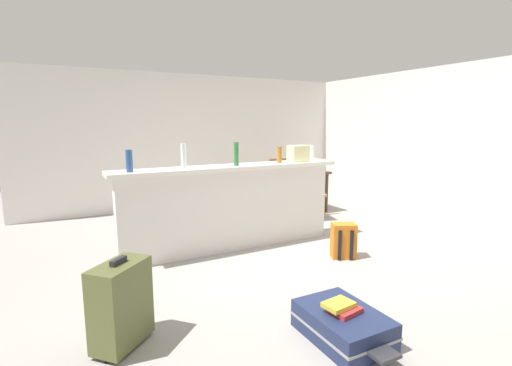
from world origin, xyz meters
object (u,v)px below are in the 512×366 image
object	(u,v)px
bottle_white	(312,152)
bottle_amber	(279,155)
grocery_bag	(298,154)
suitcase_upright_olive	(121,304)
dining_chair_far_side	(276,179)
suitcase_flat_navy	(343,325)
book_stack	(342,308)
backpack_orange	(343,241)
dining_table	(294,176)
bottle_green	(236,154)
bottle_blue	(129,161)
dining_chair_near_partition	(309,188)
bottle_clear	(184,156)

from	to	relation	value
bottle_white	bottle_amber	bearing A→B (deg)	-169.32
grocery_bag	suitcase_upright_olive	size ratio (longest dim) A/B	0.39
dining_chair_far_side	suitcase_flat_navy	distance (m)	4.60
suitcase_upright_olive	book_stack	size ratio (longest dim) A/B	2.45
suitcase_upright_olive	backpack_orange	world-z (taller)	suitcase_upright_olive
bottle_amber	dining_chair_far_side	size ratio (longest dim) A/B	0.23
bottle_amber	backpack_orange	bearing A→B (deg)	-66.91
dining_table	suitcase_upright_olive	bearing A→B (deg)	-139.99
bottle_white	grocery_bag	xyz separation A→B (m)	(-0.30, -0.10, 0.00)
backpack_orange	book_stack	world-z (taller)	backpack_orange
dining_table	backpack_orange	size ratio (longest dim) A/B	2.62
bottle_green	book_stack	size ratio (longest dim) A/B	1.06
dining_table	dining_chair_far_side	distance (m)	0.60
dining_chair_far_side	bottle_blue	bearing A→B (deg)	-147.32
dining_chair_near_partition	dining_chair_far_side	xyz separation A→B (m)	(0.05, 1.13, 0.00)
dining_table	grocery_bag	bearing A→B (deg)	-122.15
bottle_white	backpack_orange	distance (m)	1.41
dining_table	suitcase_flat_navy	xyz separation A→B (m)	(-1.95, -3.56, -0.54)
bottle_clear	backpack_orange	xyz separation A→B (m)	(1.66, -0.88, -1.02)
bottle_clear	book_stack	size ratio (longest dim) A/B	1.07
bottle_amber	dining_chair_far_side	bearing A→B (deg)	59.40
dining_table	dining_chair_near_partition	xyz separation A→B (m)	(-0.05, -0.54, -0.13)
bottle_green	dining_chair_near_partition	xyz separation A→B (m)	(1.74, 0.84, -0.71)
book_stack	bottle_clear	bearing A→B (deg)	102.42
bottle_white	dining_chair_far_side	distance (m)	2.04
dining_chair_near_partition	book_stack	size ratio (longest dim) A/B	3.40
suitcase_upright_olive	bottle_amber	bearing A→B (deg)	33.63
bottle_amber	bottle_white	world-z (taller)	bottle_amber
bottle_green	backpack_orange	world-z (taller)	bottle_green
bottle_blue	suitcase_flat_navy	bearing A→B (deg)	-63.11
bottle_green	backpack_orange	bearing A→B (deg)	-40.51
bottle_clear	dining_table	size ratio (longest dim) A/B	0.27
suitcase_flat_navy	book_stack	distance (m)	0.15
bottle_blue	bottle_amber	xyz separation A→B (m)	(1.90, 0.00, -0.01)
bottle_green	backpack_orange	xyz separation A→B (m)	(1.00, -0.86, -1.02)
book_stack	bottle_white	bearing A→B (deg)	58.39
bottle_clear	bottle_amber	world-z (taller)	bottle_clear
bottle_blue	suitcase_flat_navy	size ratio (longest dim) A/B	0.29
grocery_bag	dining_table	bearing A→B (deg)	57.85
bottle_clear	dining_table	distance (m)	2.87
suitcase_upright_olive	backpack_orange	size ratio (longest dim) A/B	1.60
bottle_clear	suitcase_upright_olive	xyz separation A→B (m)	(-0.97, -1.51, -0.89)
dining_chair_near_partition	bottle_blue	bearing A→B (deg)	-164.63
dining_chair_near_partition	suitcase_flat_navy	size ratio (longest dim) A/B	1.12
suitcase_flat_navy	dining_table	bearing A→B (deg)	61.22
bottle_amber	dining_chair_near_partition	bearing A→B (deg)	36.57
bottle_blue	dining_chair_far_side	bearing A→B (deg)	32.68
bottle_amber	dining_chair_near_partition	xyz separation A→B (m)	(1.11, 0.83, -0.67)
bottle_blue	backpack_orange	world-z (taller)	bottle_blue
bottle_clear	bottle_amber	bearing A→B (deg)	-0.35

